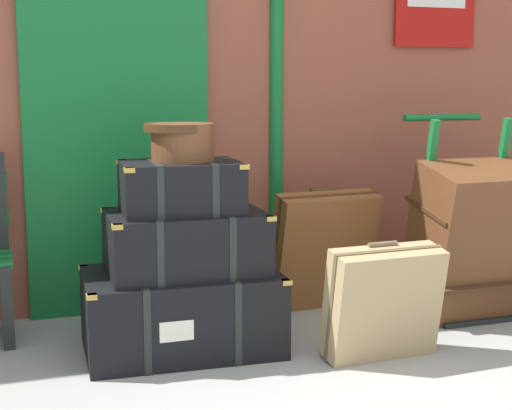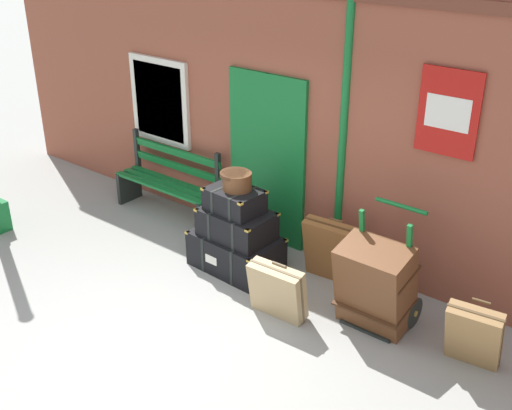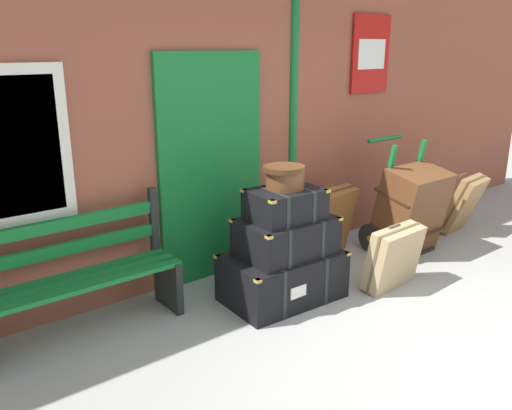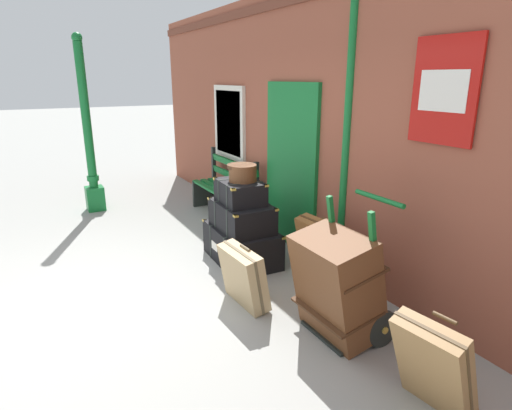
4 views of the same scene
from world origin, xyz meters
name	(u,v)px [view 4 (image 4 of 4)]	position (x,y,z in m)	size (l,w,h in m)	color
ground_plane	(111,304)	(0.00, 0.00, 0.00)	(60.00, 60.00, 0.00)	gray
brick_facade	(326,127)	(-0.02, 2.60, 1.60)	(10.40, 0.35, 3.20)	brown
lamp_post	(89,148)	(-3.33, 0.40, 1.06)	(0.28, 0.28, 2.80)	#146B2D
platform_bench	(225,190)	(-1.93, 2.16, 0.44)	(1.60, 0.43, 1.01)	#146B2D
steamer_trunk_base	(242,244)	(-0.31, 1.62, 0.21)	(1.04, 0.70, 0.43)	black
steamer_trunk_middle	(242,216)	(-0.28, 1.61, 0.58)	(0.83, 0.58, 0.33)	black
steamer_trunk_top	(240,192)	(-0.31, 1.60, 0.87)	(0.64, 0.49, 0.27)	black
round_hatbox	(243,172)	(-0.29, 1.63, 1.11)	(0.36, 0.34, 0.19)	brown
porters_trolley	(351,302)	(1.48, 1.78, 0.27)	(0.71, 0.58, 1.20)	black
large_brown_trunk	(337,285)	(1.48, 1.61, 0.48)	(0.70, 0.61, 0.95)	brown
suitcase_cream	(243,277)	(0.63, 1.16, 0.29)	(0.61, 0.31, 0.61)	tan
suitcase_olive	(434,366)	(2.48, 1.60, 0.35)	(0.52, 0.46, 0.71)	olive
suitcase_charcoal	(324,254)	(0.71, 2.08, 0.37)	(0.67, 0.37, 0.76)	brown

